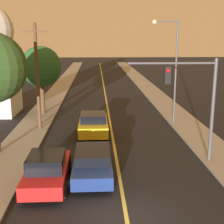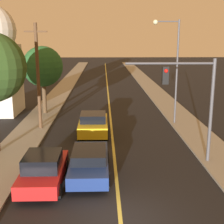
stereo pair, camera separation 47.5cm
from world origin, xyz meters
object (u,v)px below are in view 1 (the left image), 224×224
streetlamp_right (171,59)px  utility_pole_left (37,75)px  traffic_signal_mast (193,92)px  car_outer_lane_front (47,170)px  car_near_lane_front (93,161)px  car_near_lane_second (93,124)px  tree_left_far (41,67)px

streetlamp_right → utility_pole_left: (-9.87, -1.20, -1.05)m
traffic_signal_mast → streetlamp_right: 7.98m
car_outer_lane_front → traffic_signal_mast: 8.34m
traffic_signal_mast → utility_pole_left: (-9.24, 6.66, 0.17)m
car_near_lane_front → streetlamp_right: 11.87m
car_near_lane_front → car_near_lane_second: 6.52m
traffic_signal_mast → streetlamp_right: bearing=85.4°
car_near_lane_second → tree_left_far: 8.47m
car_near_lane_front → traffic_signal_mast: 6.32m
car_near_lane_second → car_outer_lane_front: size_ratio=0.98×
utility_pole_left → car_near_lane_second: bearing=-21.9°
utility_pole_left → tree_left_far: size_ratio=1.29×
utility_pole_left → tree_left_far: utility_pole_left is taller
car_near_lane_front → streetlamp_right: bearing=57.7°
utility_pole_left → tree_left_far: (-0.53, 4.72, 0.16)m
car_near_lane_second → car_outer_lane_front: bearing=-105.3°
car_outer_lane_front → streetlamp_right: 13.74m
car_outer_lane_front → streetlamp_right: (7.96, 10.32, 4.33)m
car_near_lane_second → utility_pole_left: 5.37m
car_outer_lane_front → utility_pole_left: size_ratio=0.55×
car_outer_lane_front → utility_pole_left: (-1.91, 9.12, 3.29)m
traffic_signal_mast → utility_pole_left: 11.39m
car_near_lane_second → tree_left_far: (-4.50, 6.32, 3.41)m
car_outer_lane_front → tree_left_far: tree_left_far is taller
traffic_signal_mast → streetlamp_right: size_ratio=0.70×
car_near_lane_front → utility_pole_left: utility_pole_left is taller
utility_pole_left → tree_left_far: 4.75m
car_outer_lane_front → utility_pole_left: bearing=101.8°
car_near_lane_front → car_outer_lane_front: 2.29m
traffic_signal_mast → tree_left_far: (-9.77, 11.38, 0.34)m
traffic_signal_mast → utility_pole_left: size_ratio=0.73×
car_near_lane_second → car_outer_lane_front: 7.80m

